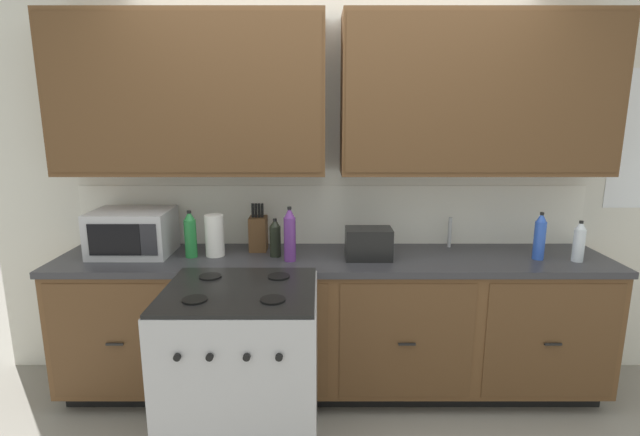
% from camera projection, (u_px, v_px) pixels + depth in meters
% --- Properties ---
extents(ground_plane, '(8.44, 8.44, 0.00)m').
position_uv_depth(ground_plane, '(332.00, 416.00, 2.89)').
color(ground_plane, gray).
extents(wall_unit, '(4.58, 0.40, 2.54)m').
position_uv_depth(wall_unit, '(332.00, 132.00, 3.01)').
color(wall_unit, silver).
rests_on(wall_unit, ground_plane).
extents(counter_run, '(3.41, 0.64, 0.91)m').
position_uv_depth(counter_run, '(332.00, 323.00, 3.08)').
color(counter_run, black).
rests_on(counter_run, ground_plane).
extents(stove_range, '(0.76, 0.68, 0.95)m').
position_uv_depth(stove_range, '(242.00, 375.00, 2.46)').
color(stove_range, '#B7B7BC').
rests_on(stove_range, ground_plane).
extents(microwave, '(0.48, 0.37, 0.28)m').
position_uv_depth(microwave, '(132.00, 232.00, 3.00)').
color(microwave, '#B7B7BC').
rests_on(microwave, counter_run).
extents(toaster, '(0.28, 0.18, 0.19)m').
position_uv_depth(toaster, '(368.00, 243.00, 2.91)').
color(toaster, black).
rests_on(toaster, counter_run).
extents(knife_block, '(0.11, 0.14, 0.31)m').
position_uv_depth(knife_block, '(257.00, 233.00, 3.09)').
color(knife_block, '#52361E').
rests_on(knife_block, counter_run).
extents(sink_faucet, '(0.02, 0.02, 0.20)m').
position_uv_depth(sink_faucet, '(449.00, 232.00, 3.17)').
color(sink_faucet, '#B2B5BA').
rests_on(sink_faucet, counter_run).
extents(paper_towel_roll, '(0.12, 0.12, 0.26)m').
position_uv_depth(paper_towel_roll, '(214.00, 235.00, 2.97)').
color(paper_towel_roll, white).
rests_on(paper_towel_roll, counter_run).
extents(bottle_green, '(0.07, 0.07, 0.29)m').
position_uv_depth(bottle_green, '(189.00, 235.00, 2.94)').
color(bottle_green, '#237A38').
rests_on(bottle_green, counter_run).
extents(bottle_dark, '(0.07, 0.07, 0.24)m').
position_uv_depth(bottle_dark, '(274.00, 238.00, 2.95)').
color(bottle_dark, black).
rests_on(bottle_dark, counter_run).
extents(bottle_clear, '(0.07, 0.07, 0.25)m').
position_uv_depth(bottle_clear, '(578.00, 241.00, 2.86)').
color(bottle_clear, silver).
rests_on(bottle_clear, counter_run).
extents(bottle_violet, '(0.07, 0.07, 0.33)m').
position_uv_depth(bottle_violet, '(289.00, 235.00, 2.86)').
color(bottle_violet, '#663384').
rests_on(bottle_violet, counter_run).
extents(bottle_blue, '(0.07, 0.07, 0.29)m').
position_uv_depth(bottle_blue, '(539.00, 236.00, 2.90)').
color(bottle_blue, blue).
rests_on(bottle_blue, counter_run).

